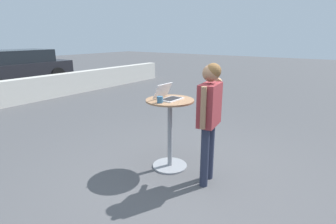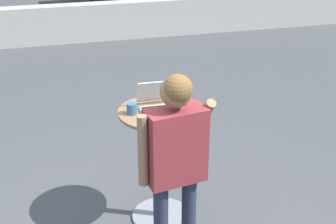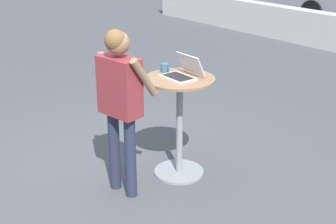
% 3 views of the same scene
% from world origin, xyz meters
% --- Properties ---
extents(ground_plane, '(50.00, 50.00, 0.00)m').
position_xyz_m(ground_plane, '(0.00, 0.00, 0.00)').
color(ground_plane, '#4C4C4F').
extents(cafe_table, '(0.71, 0.71, 1.08)m').
position_xyz_m(cafe_table, '(0.26, 0.43, 0.66)').
color(cafe_table, gray).
rests_on(cafe_table, ground_plane).
extents(laptop, '(0.35, 0.34, 0.22)m').
position_xyz_m(laptop, '(0.26, 0.46, 1.13)').
color(laptop, silver).
rests_on(laptop, cafe_table).
extents(coffee_mug, '(0.12, 0.08, 0.09)m').
position_xyz_m(coffee_mug, '(0.02, 0.43, 1.12)').
color(coffee_mug, '#336084').
rests_on(coffee_mug, cafe_table).
extents(standing_person, '(0.56, 0.41, 1.65)m').
position_xyz_m(standing_person, '(0.19, -0.25, 1.05)').
color(standing_person, '#282D42').
rests_on(standing_person, ground_plane).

